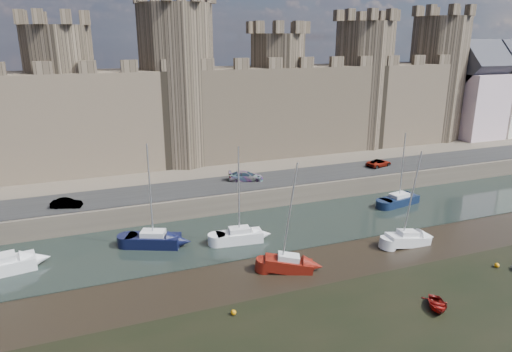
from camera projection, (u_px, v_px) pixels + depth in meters
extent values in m
cube|color=black|center=(212.00, 238.00, 49.65)|extent=(160.00, 12.00, 0.08)
cube|color=#4C443A|center=(157.00, 152.00, 81.46)|extent=(160.00, 60.00, 2.50)
cube|color=black|center=(190.00, 189.00, 57.85)|extent=(160.00, 7.00, 0.10)
cube|color=#42382B|center=(167.00, 117.00, 68.33)|extent=(100.00, 9.00, 14.00)
cylinder|color=#42382B|center=(64.00, 101.00, 62.68)|extent=(9.00, 9.00, 20.00)
cylinder|color=#42382B|center=(178.00, 86.00, 67.69)|extent=(11.00, 11.00, 23.00)
cylinder|color=#42382B|center=(277.00, 95.00, 73.73)|extent=(9.00, 9.00, 19.00)
cylinder|color=#42382B|center=(362.00, 85.00, 78.90)|extent=(10.00, 10.00, 21.00)
cylinder|color=#42382B|center=(436.00, 79.00, 84.21)|extent=(10.00, 10.00, 22.00)
cube|color=silver|center=(474.00, 106.00, 86.61)|extent=(8.50, 9.00, 12.00)
cube|color=#38383F|center=(480.00, 65.00, 84.39)|extent=(8.50, 9.05, 9.05)
cube|color=white|center=(509.00, 103.00, 89.68)|extent=(8.50, 9.00, 12.00)
imported|color=gray|center=(66.00, 203.00, 51.29)|extent=(3.55, 2.11, 1.11)
imported|color=gray|center=(246.00, 176.00, 60.90)|extent=(4.96, 3.28, 1.34)
imported|color=gray|center=(379.00, 163.00, 67.66)|extent=(4.40, 2.80, 1.13)
cube|color=white|center=(1.00, 267.00, 42.04)|extent=(6.21, 3.23, 1.20)
cube|color=black|center=(154.00, 241.00, 47.42)|extent=(5.87, 4.12, 1.19)
cube|color=silver|center=(153.00, 233.00, 47.17)|extent=(2.82, 2.33, 0.54)
cylinder|color=silver|center=(150.00, 191.00, 45.82)|extent=(0.14, 0.14, 9.77)
cube|color=white|center=(239.00, 237.00, 48.39)|extent=(5.03, 2.41, 1.14)
cube|color=silver|center=(239.00, 230.00, 48.15)|extent=(2.29, 1.55, 0.52)
cylinder|color=silver|center=(239.00, 190.00, 46.86)|extent=(0.14, 0.14, 9.33)
cube|color=#0E1933|center=(399.00, 201.00, 59.32)|extent=(5.71, 3.03, 1.04)
cube|color=silver|center=(400.00, 195.00, 59.10)|extent=(2.63, 1.88, 0.47)
cylinder|color=silver|center=(402.00, 165.00, 57.93)|extent=(0.14, 0.14, 8.48)
cube|color=#67130B|center=(288.00, 265.00, 42.56)|extent=(4.83, 3.32, 1.15)
cube|color=silver|center=(289.00, 257.00, 42.32)|extent=(2.31, 1.89, 0.52)
cylinder|color=silver|center=(290.00, 213.00, 41.03)|extent=(0.14, 0.14, 9.37)
cube|color=silver|center=(407.00, 240.00, 47.90)|extent=(4.78, 2.01, 1.11)
cube|color=silver|center=(408.00, 233.00, 47.66)|extent=(2.14, 1.36, 0.50)
cylinder|color=silver|center=(412.00, 194.00, 46.41)|extent=(0.14, 0.14, 9.06)
imported|color=#670D0B|center=(437.00, 306.00, 36.64)|extent=(3.46, 3.72, 0.63)
sphere|color=orange|center=(234.00, 312.00, 35.90)|extent=(0.44, 0.44, 0.44)
sphere|color=orange|center=(497.00, 265.00, 43.27)|extent=(0.47, 0.47, 0.47)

